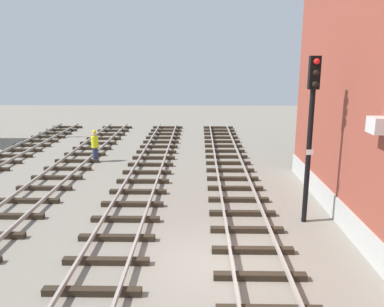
{
  "coord_description": "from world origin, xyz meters",
  "views": [
    {
      "loc": [
        -0.41,
        -10.21,
        5.77
      ],
      "look_at": [
        -0.7,
        5.96,
        1.87
      ],
      "focal_mm": 36.64,
      "sensor_mm": 36.0,
      "label": 1
    }
  ],
  "objects": [
    {
      "name": "track_near_building",
      "position": [
        1.25,
        0.0,
        0.13
      ],
      "size": [
        2.5,
        47.19,
        0.32
      ],
      "color": "#2D2319",
      "rests_on": "ground"
    },
    {
      "name": "signal_mast",
      "position": [
        3.44,
        3.16,
        3.66
      ],
      "size": [
        0.36,
        0.4,
        5.88
      ],
      "color": "black",
      "rests_on": "ground"
    },
    {
      "name": "track_centre",
      "position": [
        -3.08,
        0.0,
        0.13
      ],
      "size": [
        2.5,
        47.19,
        0.32
      ],
      "color": "#2D2319",
      "rests_on": "ground"
    },
    {
      "name": "ground_plane",
      "position": [
        0.0,
        0.0,
        0.0
      ],
      "size": [
        80.0,
        80.0,
        0.0
      ],
      "primitive_type": "plane",
      "color": "gray"
    },
    {
      "name": "track_worker_foreground",
      "position": [
        -6.36,
        11.56,
        0.93
      ],
      "size": [
        0.4,
        0.4,
        1.87
      ],
      "color": "#262D4C",
      "rests_on": "ground"
    }
  ]
}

